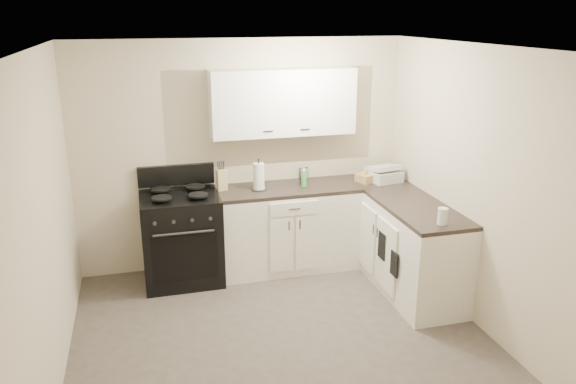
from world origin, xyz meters
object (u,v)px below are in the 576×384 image
object	(u,v)px
stove	(182,240)
countertop_grill	(384,176)
paper_towel	(259,176)
wicker_basket	(369,177)
knife_block	(221,180)

from	to	relation	value
stove	countertop_grill	size ratio (longest dim) A/B	2.96
countertop_grill	paper_towel	bearing A→B (deg)	166.73
paper_towel	wicker_basket	size ratio (longest dim) A/B	1.05
knife_block	wicker_basket	size ratio (longest dim) A/B	0.83
stove	countertop_grill	bearing A→B (deg)	-0.63
paper_towel	knife_block	bearing A→B (deg)	167.63
paper_towel	countertop_grill	size ratio (longest dim) A/B	0.87
knife_block	wicker_basket	bearing A→B (deg)	-15.66
countertop_grill	knife_block	bearing A→B (deg)	164.49
paper_towel	stove	bearing A→B (deg)	-178.27
paper_towel	wicker_basket	world-z (taller)	paper_towel
stove	wicker_basket	xyz separation A→B (m)	(2.11, 0.01, 0.53)
stove	knife_block	bearing A→B (deg)	13.54
stove	knife_block	xyz separation A→B (m)	(0.46, 0.11, 0.59)
stove	wicker_basket	distance (m)	2.17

